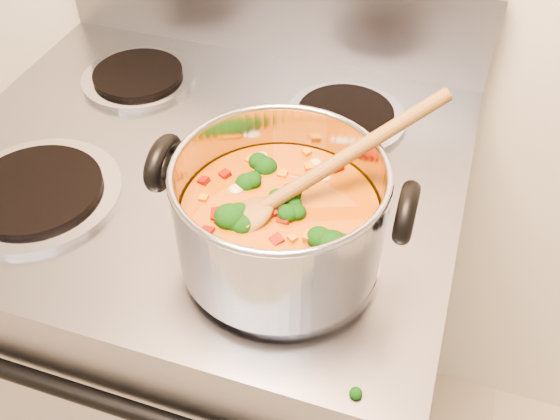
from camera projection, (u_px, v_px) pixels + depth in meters
The scene contains 4 objects.
electric_range at pixel (222, 330), 1.24m from camera, with size 0.76×0.69×1.08m.
stockpot at pixel (280, 217), 0.72m from camera, with size 0.30×0.24×0.15m.
wooden_spoon at pixel (297, 187), 0.70m from camera, with size 0.24×0.22×0.13m.
cooktop_crumbs at pixel (186, 325), 0.70m from camera, with size 0.30×0.10×0.01m.
Camera 1 is at (0.28, 0.52, 1.51)m, focal length 40.00 mm.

